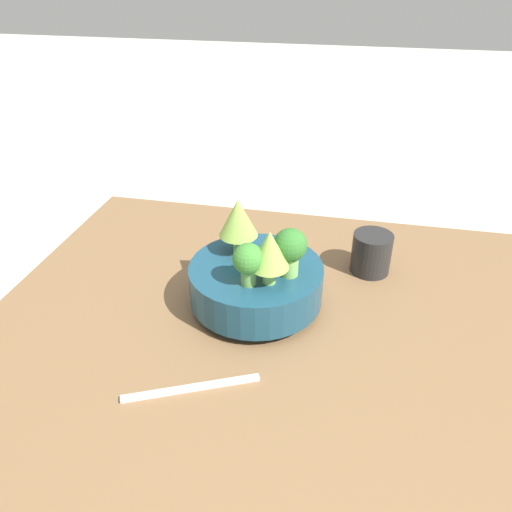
% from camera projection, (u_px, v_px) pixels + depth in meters
% --- Properties ---
extents(ground_plane, '(6.00, 6.00, 0.00)m').
position_uv_depth(ground_plane, '(268.00, 342.00, 0.83)').
color(ground_plane, beige).
extents(table, '(0.92, 0.78, 0.04)m').
position_uv_depth(table, '(268.00, 331.00, 0.82)').
color(table, brown).
rests_on(table, ground_plane).
extents(bowl, '(0.22, 0.22, 0.08)m').
position_uv_depth(bowl, '(256.00, 283.00, 0.82)').
color(bowl, navy).
rests_on(bowl, table).
extents(romanesco_piece_far, '(0.06, 0.06, 0.10)m').
position_uv_depth(romanesco_piece_far, '(238.00, 219.00, 0.81)').
color(romanesco_piece_far, '#7AB256').
rests_on(romanesco_piece_far, bowl).
extents(broccoli_floret_right, '(0.05, 0.05, 0.08)m').
position_uv_depth(broccoli_floret_right, '(290.00, 248.00, 0.76)').
color(broccoli_floret_right, '#7AB256').
rests_on(broccoli_floret_right, bowl).
extents(broccoli_floret_front, '(0.05, 0.05, 0.07)m').
position_uv_depth(broccoli_floret_front, '(248.00, 261.00, 0.74)').
color(broccoli_floret_front, '#609347').
rests_on(broccoli_floret_front, bowl).
extents(romanesco_piece_near, '(0.06, 0.06, 0.09)m').
position_uv_depth(romanesco_piece_near, '(268.00, 251.00, 0.74)').
color(romanesco_piece_near, '#7AB256').
rests_on(romanesco_piece_near, bowl).
extents(cup, '(0.07, 0.07, 0.08)m').
position_uv_depth(cup, '(371.00, 253.00, 0.92)').
color(cup, black).
rests_on(cup, table).
extents(fork, '(0.18, 0.09, 0.01)m').
position_uv_depth(fork, '(191.00, 388.00, 0.68)').
color(fork, silver).
rests_on(fork, table).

